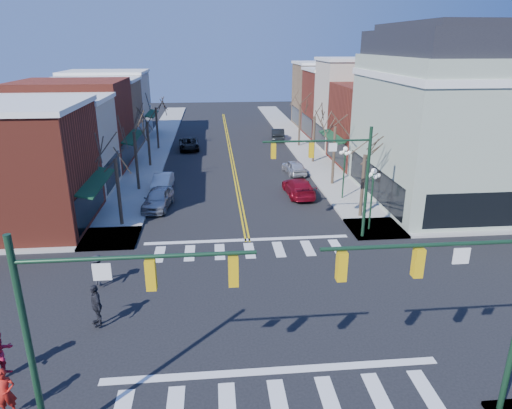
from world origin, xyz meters
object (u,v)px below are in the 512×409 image
object	(u,v)px
car_right_mid	(294,167)
car_left_near	(158,199)
pedestrian_red_a	(5,393)
lamppost_corner	(372,189)
car_right_far	(278,134)
victorian_corner	(456,116)
pedestrian_red_b	(1,354)
pedestrian_dark_a	(96,305)
pedestrian_dark_b	(98,270)
car_left_mid	(162,182)
car_right_near	(299,187)
car_left_far	(189,144)
lamppost_midblock	(344,164)

from	to	relation	value
car_right_mid	car_left_near	bearing A→B (deg)	28.09
car_right_mid	pedestrian_red_a	world-z (taller)	pedestrian_red_a
lamppost_corner	car_right_far	world-z (taller)	lamppost_corner
victorian_corner	pedestrian_red_b	bearing A→B (deg)	-144.98
pedestrian_dark_a	pedestrian_dark_b	size ratio (longest dim) A/B	1.18
car_left_near	pedestrian_red_b	xyz separation A→B (m)	(-3.72, -18.45, 0.35)
lamppost_corner	pedestrian_dark_b	bearing A→B (deg)	-159.95
pedestrian_red_b	car_right_mid	bearing A→B (deg)	0.93
car_right_far	pedestrian_dark_b	bearing A→B (deg)	74.64
car_left_mid	pedestrian_dark_a	world-z (taller)	pedestrian_dark_a
car_right_near	car_left_far	bearing A→B (deg)	-64.93
lamppost_corner	car_right_far	distance (m)	30.74
car_left_mid	pedestrian_dark_b	size ratio (longest dim) A/B	2.51
lamppost_midblock	pedestrian_dark_a	bearing A→B (deg)	-134.09
lamppost_corner	pedestrian_red_a	size ratio (longest dim) A/B	2.47
victorian_corner	car_left_near	world-z (taller)	victorian_corner
car_right_far	pedestrian_red_a	size ratio (longest dim) A/B	2.59
lamppost_corner	car_left_far	distance (m)	29.18
car_left_mid	pedestrian_red_a	bearing A→B (deg)	-92.22
car_left_near	car_left_far	size ratio (longest dim) A/B	0.93
lamppost_corner	pedestrian_dark_a	distance (m)	18.27
pedestrian_red_a	pedestrian_red_b	world-z (taller)	pedestrian_red_b
pedestrian_dark_a	car_left_mid	bearing A→B (deg)	149.04
lamppost_corner	car_left_near	world-z (taller)	lamppost_corner
car_right_mid	pedestrian_red_b	size ratio (longest dim) A/B	2.05
car_left_near	pedestrian_red_a	bearing A→B (deg)	-90.28
pedestrian_red_a	pedestrian_dark_b	bearing A→B (deg)	72.07
car_right_mid	pedestrian_dark_a	world-z (taller)	pedestrian_dark_a
lamppost_corner	car_right_far	bearing A→B (deg)	93.37
pedestrian_red_a	pedestrian_dark_a	xyz separation A→B (m)	(1.77, 5.04, 0.10)
lamppost_midblock	car_right_mid	world-z (taller)	lamppost_midblock
car_left_mid	pedestrian_red_a	xyz separation A→B (m)	(-2.67, -25.06, 0.34)
car_left_far	car_right_near	xyz separation A→B (m)	(9.69, -18.16, 0.05)
lamppost_corner	car_left_near	bearing A→B (deg)	157.92
victorian_corner	lamppost_corner	world-z (taller)	victorian_corner
victorian_corner	car_right_mid	bearing A→B (deg)	142.31
car_left_mid	lamppost_corner	bearing A→B (deg)	-31.94
lamppost_corner	pedestrian_red_a	distance (m)	22.65
car_left_near	pedestrian_red_b	world-z (taller)	pedestrian_red_b
lamppost_midblock	pedestrian_dark_a	distance (m)	22.35
lamppost_midblock	car_left_near	bearing A→B (deg)	-177.52
victorian_corner	pedestrian_red_a	bearing A→B (deg)	-141.23
car_right_near	car_right_far	size ratio (longest dim) A/B	1.09
car_left_mid	car_right_far	bearing A→B (deg)	61.34
lamppost_midblock	car_right_mid	size ratio (longest dim) A/B	1.08
pedestrian_dark_a	car_right_mid	bearing A→B (deg)	123.12
car_left_far	car_right_far	xyz separation A→B (m)	(11.20, 4.59, 0.08)
lamppost_midblock	car_left_far	bearing A→B (deg)	123.66
victorian_corner	lamppost_midblock	distance (m)	9.10
car_left_mid	car_right_far	size ratio (longest dim) A/B	0.91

